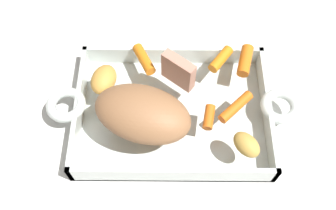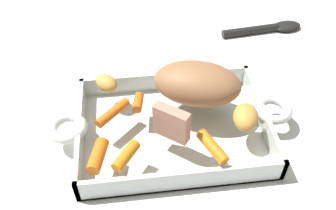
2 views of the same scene
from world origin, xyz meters
The scene contains 11 objects.
ground_plane centered at (0.00, 0.00, 0.00)m, with size 2.26×2.26×0.00m, color white.
roasting_dish centered at (0.00, 0.00, 0.01)m, with size 0.45×0.25×0.05m.
pork_roast centered at (-0.05, -0.04, 0.08)m, with size 0.16×0.10×0.07m, color #9D6A44.
roast_slice_thick centered at (0.01, 0.05, 0.08)m, with size 0.02×0.06×0.06m, color tan.
baby_carrot_short centered at (-0.05, 0.09, 0.06)m, with size 0.02×0.02×0.07m, color orange.
baby_carrot_center_right centered at (0.09, 0.09, 0.06)m, with size 0.02×0.02×0.06m, color orange.
baby_carrot_southwest centered at (0.06, -0.03, 0.06)m, with size 0.02×0.02×0.04m, color orange.
baby_carrot_northeast centered at (0.13, 0.08, 0.06)m, with size 0.02×0.02×0.06m, color orange.
baby_carrot_southeast centered at (0.11, -0.01, 0.06)m, with size 0.02×0.02×0.07m, color orange.
potato_golden_small centered at (0.12, -0.08, 0.06)m, with size 0.05×0.03×0.03m, color gold.
potato_whole centered at (-0.12, 0.04, 0.07)m, with size 0.06×0.04×0.04m, color gold.
Camera 1 is at (-0.01, -0.32, 0.62)m, focal length 40.21 mm.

